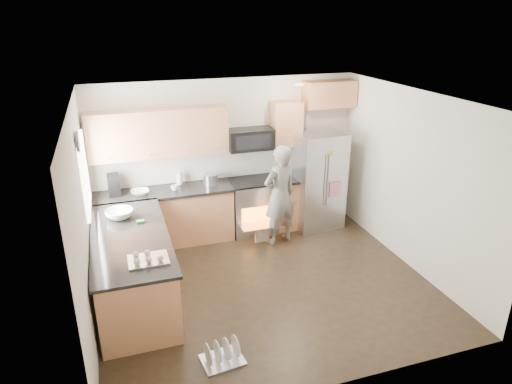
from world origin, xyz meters
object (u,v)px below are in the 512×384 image
object	(u,v)px
stove_range	(252,194)
person	(280,195)
refrigerator	(317,181)
dish_rack	(222,356)

from	to	relation	value
stove_range	person	distance (m)	0.64
refrigerator	dish_rack	world-z (taller)	refrigerator
refrigerator	person	world-z (taller)	refrigerator
person	dish_rack	world-z (taller)	person
refrigerator	stove_range	bearing A→B (deg)	168.42
refrigerator	dish_rack	size ratio (longest dim) A/B	3.47
dish_rack	stove_range	bearing A→B (deg)	66.54
stove_range	dish_rack	world-z (taller)	stove_range
person	refrigerator	bearing A→B (deg)	-172.39
stove_range	person	world-z (taller)	stove_range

